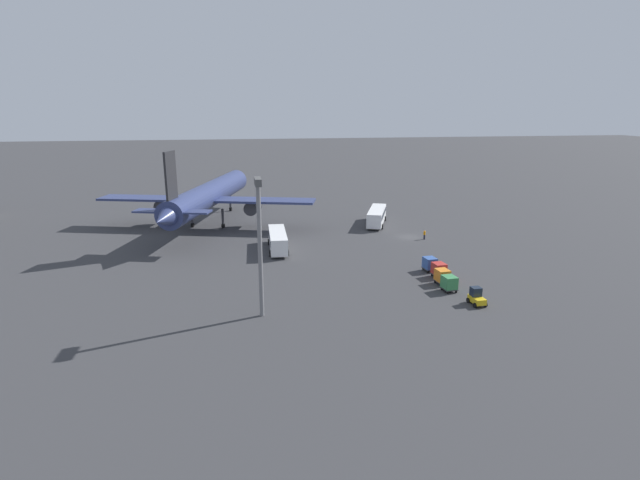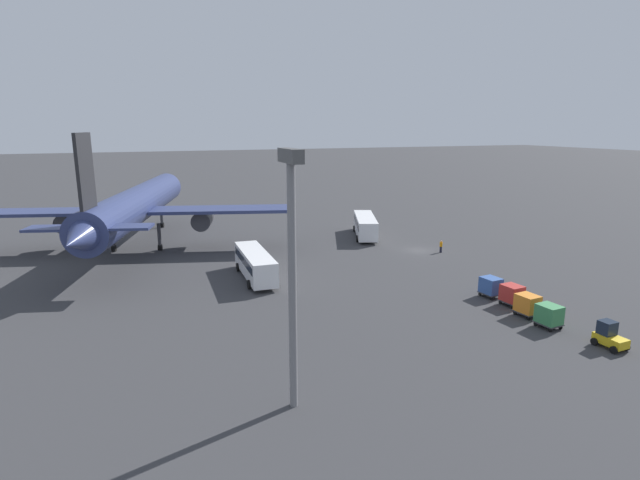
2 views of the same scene
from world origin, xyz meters
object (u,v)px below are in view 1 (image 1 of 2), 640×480
object	(u,v)px
baggage_tug	(477,297)
worker_person	(424,235)
cargo_cart_green	(449,283)
cargo_cart_red	(439,269)
cargo_cart_orange	(442,276)
shuttle_bus_far	(278,239)
airplane	(208,196)
cargo_cart_blue	(430,263)
shuttle_bus_near	(377,215)

from	to	relation	value
baggage_tug	worker_person	xyz separation A→B (m)	(30.49, -5.29, -0.07)
cargo_cart_green	cargo_cart_red	size ratio (longest dim) A/B	1.00
cargo_cart_green	cargo_cart_orange	size ratio (longest dim) A/B	1.00
shuttle_bus_far	cargo_cart_green	world-z (taller)	shuttle_bus_far
worker_person	cargo_cart_red	size ratio (longest dim) A/B	0.81
airplane	cargo_cart_orange	size ratio (longest dim) A/B	23.00
shuttle_bus_far	cargo_cart_orange	bearing A→B (deg)	-132.73
shuttle_bus_far	baggage_tug	xyz separation A→B (m)	(-28.18, -21.67, -0.95)
baggage_tug	cargo_cart_green	size ratio (longest dim) A/B	1.14
shuttle_bus_far	cargo_cart_orange	world-z (taller)	shuttle_bus_far
cargo_cart_blue	baggage_tug	bearing A→B (deg)	-176.74
worker_person	cargo_cart_red	world-z (taller)	cargo_cart_red
worker_person	cargo_cart_orange	distance (m)	23.86
airplane	worker_person	distance (m)	43.07
baggage_tug	worker_person	world-z (taller)	baggage_tug
shuttle_bus_near	baggage_tug	size ratio (longest dim) A/B	5.07
cargo_cart_blue	cargo_cart_orange	bearing A→B (deg)	175.41
worker_person	cargo_cart_orange	xyz separation A→B (m)	(-22.96, 6.48, 0.32)
cargo_cart_orange	baggage_tug	bearing A→B (deg)	-171.02
cargo_cart_green	airplane	bearing A→B (deg)	36.50
airplane	cargo_cart_red	xyz separation A→B (m)	(-37.92, -33.09, -5.03)
shuttle_bus_near	cargo_cart_green	size ratio (longest dim) A/B	5.79
cargo_cart_green	cargo_cart_blue	world-z (taller)	same
baggage_tug	cargo_cart_orange	world-z (taller)	baggage_tug
cargo_cart_green	cargo_cart_red	xyz separation A→B (m)	(5.55, -0.93, 0.00)
cargo_cart_orange	cargo_cart_blue	xyz separation A→B (m)	(5.55, -0.45, 0.00)
cargo_cart_blue	airplane	bearing A→B (deg)	43.06
shuttle_bus_near	cargo_cart_blue	bearing A→B (deg)	-159.88
cargo_cart_green	cargo_cart_orange	xyz separation A→B (m)	(2.77, -0.24, 0.00)
shuttle_bus_far	baggage_tug	bearing A→B (deg)	-139.94
cargo_cart_orange	cargo_cart_blue	size ratio (longest dim) A/B	1.00
shuttle_bus_near	baggage_tug	world-z (taller)	shuttle_bus_near
cargo_cart_green	cargo_cart_red	bearing A→B (deg)	-9.53
worker_person	cargo_cart_red	distance (m)	21.00
airplane	shuttle_bus_far	bearing A→B (deg)	-133.27
cargo_cart_blue	shuttle_bus_near	bearing A→B (deg)	-1.52
shuttle_bus_near	shuttle_bus_far	size ratio (longest dim) A/B	1.06
shuttle_bus_near	cargo_cart_blue	xyz separation A→B (m)	(-30.45, 0.81, -0.75)
shuttle_bus_near	shuttle_bus_far	bearing A→B (deg)	146.87
shuttle_bus_far	cargo_cart_blue	distance (m)	25.81
cargo_cart_red	baggage_tug	bearing A→B (deg)	-177.24
airplane	shuttle_bus_far	distance (m)	23.72
shuttle_bus_far	cargo_cart_blue	xyz separation A→B (m)	(-15.10, -20.92, -0.70)
airplane	baggage_tug	xyz separation A→B (m)	(-48.22, -33.59, -5.28)
shuttle_bus_near	worker_person	xyz separation A→B (m)	(-13.04, -5.23, -1.07)
baggage_tug	worker_person	bearing A→B (deg)	-12.09
shuttle_bus_near	cargo_cart_blue	distance (m)	30.47
shuttle_bus_near	cargo_cart_green	distance (m)	38.80
cargo_cart_red	airplane	bearing A→B (deg)	41.11
cargo_cart_orange	cargo_cart_blue	bearing A→B (deg)	-4.59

